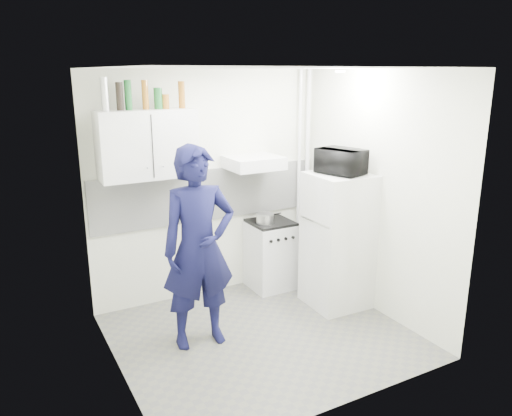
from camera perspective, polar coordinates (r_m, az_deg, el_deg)
floor at (r=5.18m, az=0.70°, el=-14.38°), size 2.80×2.80×0.00m
ceiling at (r=4.50m, az=0.81°, el=15.73°), size 2.80×2.80×0.00m
wall_back at (r=5.77m, az=-5.37°, el=2.55°), size 2.80×0.00×2.80m
wall_left at (r=4.20m, az=-16.14°, el=-2.88°), size 0.00×2.60×2.60m
wall_right at (r=5.48m, az=13.61°, el=1.51°), size 0.00×2.60×2.60m
person at (r=4.72m, az=-6.55°, el=-4.56°), size 0.74×0.52×1.94m
stove at (r=6.10m, az=1.67°, el=-5.43°), size 0.51×0.51×0.81m
fridge at (r=5.62m, az=9.32°, el=-3.70°), size 0.64×0.64×1.51m
stove_top at (r=5.97m, az=1.70°, el=-1.64°), size 0.49×0.49×0.03m
saucepan at (r=5.87m, az=1.03°, el=-1.18°), size 0.21×0.21×0.11m
microwave at (r=5.40m, az=9.73°, el=5.27°), size 0.56×0.45×0.27m
bottle_a at (r=5.11m, az=-16.92°, el=12.34°), size 0.07×0.07×0.32m
bottle_b at (r=5.15m, az=-15.32°, el=12.21°), size 0.07×0.07×0.27m
bottle_c at (r=5.17m, az=-14.41°, el=12.40°), size 0.07×0.07×0.29m
bottle_d at (r=5.21m, az=-12.55°, el=12.51°), size 0.07×0.07×0.29m
canister_a at (r=5.25m, az=-11.13°, el=12.19°), size 0.09×0.09×0.21m
canister_b at (r=5.28m, az=-10.32°, el=11.88°), size 0.08×0.08×0.15m
bottle_e at (r=5.33m, az=-8.50°, el=12.68°), size 0.07×0.07×0.27m
upper_cabinet at (r=5.25m, az=-12.32°, el=7.12°), size 1.00×0.35×0.70m
range_hood at (r=5.68m, az=-0.25°, el=5.21°), size 0.60×0.50×0.14m
backsplash at (r=5.78m, az=-5.29°, el=1.55°), size 2.74×0.03×0.60m
pipe_a at (r=6.32m, az=5.82°, el=3.65°), size 0.05×0.05×2.60m
pipe_b at (r=6.25m, az=4.91°, el=3.55°), size 0.04×0.04×2.60m
ceiling_spot_fixture at (r=5.23m, az=9.61°, el=15.14°), size 0.10×0.10×0.02m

